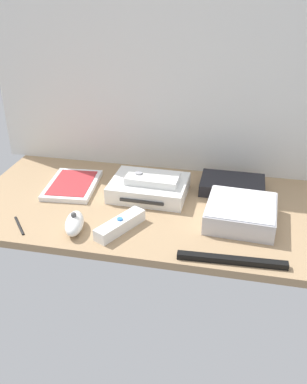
{
  "coord_description": "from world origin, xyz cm",
  "views": [
    {
      "loc": [
        20.72,
        -97.36,
        57.72
      ],
      "look_at": [
        0.0,
        0.0,
        4.0
      ],
      "focal_mm": 39.69,
      "sensor_mm": 36.0,
      "label": 1
    }
  ],
  "objects": [
    {
      "name": "sensor_bar",
      "position": [
        21.97,
        -21.11,
        0.7
      ],
      "size": [
        24.06,
        2.84,
        1.4
      ],
      "primitive_type": "cube",
      "rotation": [
        0.0,
        0.0,
        0.04
      ],
      "color": "black",
      "rests_on": "ground_plane"
    },
    {
      "name": "ground_plane",
      "position": [
        0.0,
        0.0,
        -1.0
      ],
      "size": [
        100.0,
        48.0,
        2.0
      ],
      "primitive_type": "cube",
      "color": "#9E7F5B",
      "rests_on": "ground"
    },
    {
      "name": "game_console",
      "position": [
        -2.47,
        5.49,
        2.2
      ],
      "size": [
        21.36,
        16.87,
        4.4
      ],
      "rotation": [
        0.0,
        0.0,
        -0.02
      ],
      "color": "white",
      "rests_on": "ground_plane"
    },
    {
      "name": "game_case",
      "position": [
        -25.34,
        5.24,
        0.76
      ],
      "size": [
        15.19,
        20.1,
        1.56
      ],
      "rotation": [
        0.0,
        0.0,
        0.09
      ],
      "color": "white",
      "rests_on": "ground_plane"
    },
    {
      "name": "mini_computer",
      "position": [
        23.24,
        -3.71,
        2.64
      ],
      "size": [
        17.95,
        17.95,
        5.3
      ],
      "rotation": [
        0.0,
        0.0,
        -0.06
      ],
      "color": "silver",
      "rests_on": "ground_plane"
    },
    {
      "name": "remote_nunchuk",
      "position": [
        -16.28,
        -16.09,
        2.04
      ],
      "size": [
        6.58,
        10.74,
        5.1
      ],
      "rotation": [
        0.0,
        0.0,
        0.23
      ],
      "color": "white",
      "rests_on": "ground_plane"
    },
    {
      "name": "remote_classic_pad",
      "position": [
        -1.31,
        5.08,
        5.41
      ],
      "size": [
        14.7,
        8.55,
        2.4
      ],
      "rotation": [
        0.0,
        0.0,
        -0.04
      ],
      "color": "white",
      "rests_on": "game_console"
    },
    {
      "name": "stylus_pen",
      "position": [
        -30.56,
        -17.25,
        0.35
      ],
      "size": [
        6.3,
        7.36,
        0.7
      ],
      "primitive_type": "cylinder",
      "rotation": [
        0.0,
        1.57,
        2.27
      ],
      "color": "black",
      "rests_on": "ground_plane"
    },
    {
      "name": "network_router",
      "position": [
        20.38,
        12.88,
        1.7
      ],
      "size": [
        18.07,
        12.47,
        3.4
      ],
      "rotation": [
        0.0,
        0.0,
        -0.01
      ],
      "color": "black",
      "rests_on": "ground_plane"
    },
    {
      "name": "back_wall",
      "position": [
        0.0,
        24.6,
        32.0
      ],
      "size": [
        110.0,
        1.2,
        64.0
      ],
      "primitive_type": "cube",
      "color": "silver",
      "rests_on": "ground"
    },
    {
      "name": "remote_wand",
      "position": [
        -5.41,
        -13.74,
        1.51
      ],
      "size": [
        9.99,
        14.8,
        3.4
      ],
      "rotation": [
        0.0,
        0.0,
        -0.48
      ],
      "color": "white",
      "rests_on": "ground_plane"
    }
  ]
}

